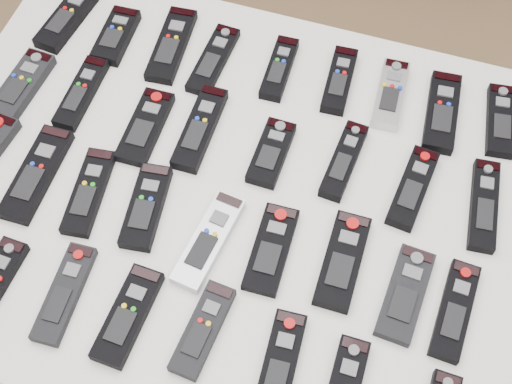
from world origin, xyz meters
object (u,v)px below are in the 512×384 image
(remote_33, at_px, (279,367))
(remote_31, at_px, (128,315))
(remote_8, at_px, (501,121))
(remote_11, at_px, (81,93))
(remote_1, at_px, (116,36))
(remote_10, at_px, (22,86))
(remote_16, at_px, (413,188))
(remote_2, at_px, (172,45))
(remote_13, at_px, (200,128))
(table, at_px, (256,213))
(remote_20, at_px, (37,174))
(remote_24, at_px, (271,249))
(remote_5, at_px, (339,80))
(remote_27, at_px, (455,310))
(remote_30, at_px, (65,293))
(remote_22, at_px, (146,207))
(remote_26, at_px, (405,294))
(remote_14, at_px, (271,153))
(remote_17, at_px, (484,205))
(remote_0, at_px, (68,18))
(remote_12, at_px, (145,127))
(remote_32, at_px, (203,330))
(remote_6, at_px, (390,94))
(remote_4, at_px, (279,68))
(remote_3, at_px, (213,60))
(remote_21, at_px, (89,192))
(remote_23, at_px, (209,240))
(remote_25, at_px, (343,261))

(remote_33, bearing_deg, remote_31, 175.48)
(remote_8, distance_m, remote_11, 0.81)
(remote_1, height_order, remote_10, same)
(remote_16, bearing_deg, remote_2, 167.21)
(remote_10, distance_m, remote_13, 0.37)
(table, xyz_separation_m, remote_8, (0.39, 0.30, 0.07))
(remote_20, relative_size, remote_24, 1.21)
(remote_5, relative_size, remote_8, 0.97)
(remote_27, relative_size, remote_30, 0.99)
(remote_8, height_order, remote_22, remote_22)
(table, height_order, remote_26, remote_26)
(remote_11, bearing_deg, remote_22, -43.00)
(remote_14, xyz_separation_m, remote_27, (0.38, -0.20, -0.00))
(remote_8, bearing_deg, remote_17, -97.51)
(remote_0, height_order, remote_17, remote_0)
(remote_12, bearing_deg, remote_11, 165.12)
(remote_33, bearing_deg, remote_27, 32.26)
(remote_26, distance_m, remote_32, 0.34)
(remote_2, xyz_separation_m, remote_22, (0.10, -0.37, 0.00))
(remote_0, distance_m, remote_8, 0.90)
(remote_14, bearing_deg, remote_22, -134.18)
(remote_8, relative_size, remote_10, 0.95)
(remote_30, bearing_deg, remote_13, 72.70)
(remote_17, bearing_deg, remote_33, -129.17)
(remote_0, relative_size, remote_16, 1.08)
(remote_5, height_order, remote_16, same)
(remote_2, distance_m, remote_32, 0.61)
(remote_0, height_order, remote_24, remote_0)
(remote_14, distance_m, remote_32, 0.36)
(remote_6, bearing_deg, remote_27, -66.90)
(remote_16, distance_m, remote_20, 0.68)
(remote_13, bearing_deg, remote_16, -1.58)
(remote_31, bearing_deg, remote_27, 21.36)
(remote_10, distance_m, remote_17, 0.90)
(remote_30, bearing_deg, remote_4, 67.92)
(table, distance_m, remote_32, 0.27)
(remote_3, height_order, remote_6, remote_6)
(remote_21, bearing_deg, remote_31, -57.80)
(remote_13, relative_size, remote_32, 1.18)
(remote_3, bearing_deg, remote_4, 10.38)
(remote_23, bearing_deg, remote_27, 7.55)
(remote_17, distance_m, remote_26, 0.23)
(remote_24, bearing_deg, remote_12, 148.43)
(remote_13, bearing_deg, remote_32, -69.96)
(remote_2, distance_m, remote_21, 0.37)
(remote_8, relative_size, remote_31, 0.95)
(remote_25, relative_size, remote_31, 1.04)
(remote_6, xyz_separation_m, remote_32, (-0.18, -0.56, 0.00))
(remote_4, distance_m, remote_22, 0.40)
(remote_5, bearing_deg, remote_12, -149.03)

